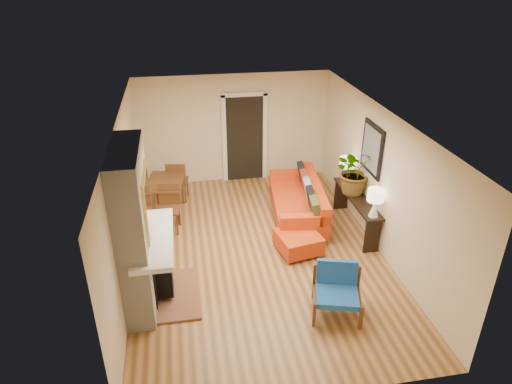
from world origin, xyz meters
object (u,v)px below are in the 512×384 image
(sofa, at_px, (301,201))
(houseplant, at_px, (356,171))
(lamp_near, at_px, (375,200))
(dining_table, at_px, (169,188))
(console_table, at_px, (357,203))
(ottoman, at_px, (298,241))
(lamp_far, at_px, (346,167))
(blue_chair, at_px, (337,287))

(sofa, relative_size, houseplant, 2.45)
(lamp_near, xyz_separation_m, houseplant, (-0.01, 0.97, 0.13))
(sofa, distance_m, houseplant, 1.32)
(lamp_near, distance_m, houseplant, 0.98)
(dining_table, height_order, houseplant, houseplant)
(console_table, height_order, houseplant, houseplant)
(sofa, bearing_deg, ottoman, -106.97)
(sofa, relative_size, lamp_far, 4.28)
(ottoman, xyz_separation_m, dining_table, (-2.32, 1.85, 0.41))
(ottoman, relative_size, blue_chair, 0.97)
(ottoman, distance_m, houseplant, 1.83)
(blue_chair, bearing_deg, dining_table, 125.68)
(lamp_near, bearing_deg, houseplant, 90.59)
(console_table, bearing_deg, lamp_near, -90.00)
(ottoman, bearing_deg, console_table, 24.22)
(dining_table, bearing_deg, blue_chair, -54.32)
(sofa, height_order, lamp_far, lamp_far)
(blue_chair, height_order, dining_table, dining_table)
(console_table, distance_m, lamp_near, 0.91)
(console_table, bearing_deg, ottoman, -155.78)
(dining_table, relative_size, lamp_near, 3.35)
(blue_chair, bearing_deg, ottoman, 96.23)
(ottoman, relative_size, console_table, 0.47)
(sofa, xyz_separation_m, lamp_near, (0.96, -1.39, 0.68))
(lamp_near, relative_size, houseplant, 0.57)
(ottoman, xyz_separation_m, lamp_near, (1.33, -0.17, 0.85))
(lamp_near, bearing_deg, blue_chair, -128.48)
(lamp_far, bearing_deg, sofa, -174.72)
(dining_table, xyz_separation_m, lamp_far, (3.64, -0.55, 0.44))
(houseplant, bearing_deg, lamp_near, -89.41)
(sofa, xyz_separation_m, blue_chair, (-0.19, -2.84, 0.03))
(blue_chair, relative_size, lamp_far, 1.66)
(sofa, distance_m, lamp_near, 1.82)
(lamp_near, xyz_separation_m, lamp_far, (0.00, 1.48, 0.00))
(dining_table, height_order, console_table, dining_table)
(blue_chair, height_order, houseplant, houseplant)
(blue_chair, xyz_separation_m, houseplant, (1.14, 2.42, 0.78))
(sofa, bearing_deg, dining_table, 166.71)
(dining_table, bearing_deg, lamp_near, -29.03)
(houseplant, bearing_deg, blue_chair, -115.30)
(console_table, xyz_separation_m, lamp_far, (0.00, 0.71, 0.49))
(houseplant, bearing_deg, console_table, -87.07)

